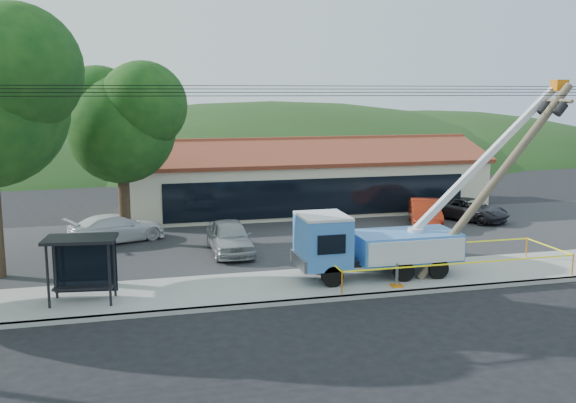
% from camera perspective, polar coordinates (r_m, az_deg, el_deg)
% --- Properties ---
extents(ground, '(120.00, 120.00, 0.00)m').
position_cam_1_polar(ground, '(21.62, 5.20, -10.53)').
color(ground, black).
rests_on(ground, ground).
extents(curb, '(60.00, 0.25, 0.15)m').
position_cam_1_polar(curb, '(23.48, 3.49, -8.66)').
color(curb, gray).
rests_on(curb, ground).
extents(sidewalk, '(60.00, 4.00, 0.15)m').
position_cam_1_polar(sidewalk, '(25.20, 2.16, -7.35)').
color(sidewalk, gray).
rests_on(sidewalk, ground).
extents(parking_lot, '(60.00, 12.00, 0.10)m').
position_cam_1_polar(parking_lot, '(32.70, -1.81, -3.40)').
color(parking_lot, '#28282B').
rests_on(parking_lot, ground).
extents(strip_mall, '(22.50, 8.53, 4.67)m').
position_cam_1_polar(strip_mall, '(40.94, 1.23, 1.88)').
color(strip_mall, beige).
rests_on(strip_mall, ground).
extents(tree_lot, '(6.30, 5.60, 8.94)m').
position_cam_1_polar(tree_lot, '(32.13, -14.65, 7.16)').
color(tree_lot, '#332316').
rests_on(tree_lot, ground).
extents(hill_west, '(78.40, 56.00, 28.00)m').
position_cam_1_polar(hill_west, '(74.92, -20.48, 3.39)').
color(hill_west, '#1F3914').
rests_on(hill_west, ground).
extents(hill_center, '(89.60, 64.00, 32.00)m').
position_cam_1_polar(hill_center, '(76.36, -1.46, 4.11)').
color(hill_center, '#1F3914').
rests_on(hill_center, ground).
extents(hill_east, '(72.80, 52.00, 26.00)m').
position_cam_1_polar(hill_east, '(83.09, 12.16, 4.35)').
color(hill_east, '#1F3914').
rests_on(hill_east, ground).
extents(utility_truck, '(11.38, 3.54, 7.83)m').
position_cam_1_polar(utility_truck, '(25.90, 7.74, -3.55)').
color(utility_truck, black).
rests_on(utility_truck, ground).
extents(leaning_pole, '(6.52, 1.83, 7.79)m').
position_cam_1_polar(leaning_pole, '(27.05, 18.54, 2.56)').
color(leaning_pole, brown).
rests_on(leaning_pole, ground).
extents(bus_shelter, '(2.60, 1.79, 2.34)m').
position_cam_1_polar(bus_shelter, '(23.73, -17.85, -4.45)').
color(bus_shelter, black).
rests_on(bus_shelter, ground).
extents(caution_tape, '(9.86, 3.14, 0.91)m').
position_cam_1_polar(caution_tape, '(26.91, 13.69, -4.86)').
color(caution_tape, orange).
rests_on(caution_tape, ground).
extents(car_silver, '(1.80, 4.48, 1.53)m').
position_cam_1_polar(car_silver, '(29.95, -5.17, -4.76)').
color(car_silver, '#9EA1A5').
rests_on(car_silver, ground).
extents(car_red, '(3.03, 4.74, 1.48)m').
position_cam_1_polar(car_red, '(36.52, 12.06, -2.30)').
color(car_red, maroon).
rests_on(car_red, ground).
extents(car_white, '(5.18, 3.64, 1.39)m').
position_cam_1_polar(car_white, '(33.10, -14.93, -3.65)').
color(car_white, white).
rests_on(car_white, ground).
extents(car_dark, '(4.10, 5.00, 1.27)m').
position_cam_1_polar(car_dark, '(38.79, 15.79, -1.75)').
color(car_dark, black).
rests_on(car_dark, ground).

